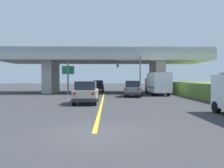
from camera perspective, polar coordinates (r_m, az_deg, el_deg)
ground at (r=35.30m, az=-2.06°, el=-2.31°), size 160.00×160.00×0.00m
overpass_bridge at (r=35.33m, az=-2.07°, el=5.61°), size 32.63×9.29×6.88m
lane_divider_stripe at (r=20.72m, az=-2.68°, el=-4.82°), size 0.20×23.94×0.01m
suv_lead at (r=19.64m, az=-6.84°, el=-2.20°), size 2.02×4.73×2.02m
suv_crossing at (r=27.29m, az=5.75°, el=-1.23°), size 2.80×4.73×2.02m
box_truck at (r=30.99m, az=12.00°, el=0.19°), size 2.33×7.33×3.09m
sedan_oncoming at (r=39.46m, az=-3.58°, el=-0.46°), size 1.92×4.71×2.02m
traffic_signal_nearside at (r=30.53m, az=5.39°, el=3.81°), size 3.46×0.36×5.62m
traffic_signal_farside at (r=31.23m, az=-10.25°, el=4.15°), size 2.63×0.36×5.92m
highway_sign at (r=32.46m, az=-11.60°, el=3.04°), size 1.84×0.17×4.35m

